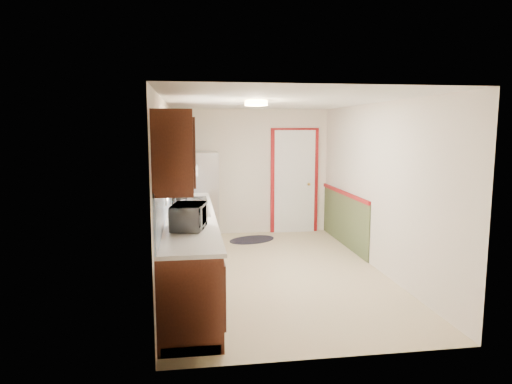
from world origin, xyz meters
name	(u,v)px	position (x,y,z in m)	size (l,w,h in m)	color
room_shell	(275,189)	(0.00, 0.00, 1.20)	(3.20, 5.20, 2.52)	#C2B089
kitchen_run	(186,223)	(-1.24, -0.29, 0.81)	(0.63, 4.00, 2.20)	#39170D
back_wall_trim	(305,189)	(0.99, 2.21, 0.89)	(1.12, 2.30, 2.08)	maroon
ceiling_fixture	(256,103)	(-0.30, -0.20, 2.36)	(0.30, 0.30, 0.06)	#FFD88C
microwave	(189,214)	(-1.20, -1.23, 1.11)	(0.50, 0.28, 0.34)	white
refrigerator	(199,197)	(-1.02, 1.92, 0.81)	(0.68, 0.68, 1.62)	#B7B7BC
rug	(252,240)	(-0.07, 1.90, 0.01)	(0.89, 0.57, 0.01)	black
cooktop	(189,200)	(-1.19, 0.75, 0.95)	(0.53, 0.64, 0.02)	black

